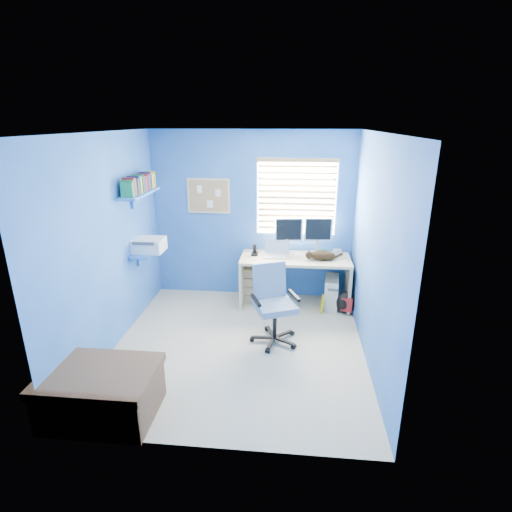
# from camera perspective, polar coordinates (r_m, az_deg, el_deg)

# --- Properties ---
(floor) EXTENTS (3.00, 3.20, 0.00)m
(floor) POSITION_cam_1_polar(r_m,az_deg,el_deg) (5.00, -2.51, -12.76)
(floor) COLOR #B6A791
(floor) RESTS_ON ground
(ceiling) EXTENTS (3.00, 3.20, 0.00)m
(ceiling) POSITION_cam_1_polar(r_m,az_deg,el_deg) (4.25, -3.01, 17.25)
(ceiling) COLOR white
(ceiling) RESTS_ON wall_back
(wall_back) EXTENTS (3.00, 0.01, 2.50)m
(wall_back) POSITION_cam_1_polar(r_m,az_deg,el_deg) (6.00, -0.53, 5.69)
(wall_back) COLOR #215CA2
(wall_back) RESTS_ON ground
(wall_front) EXTENTS (3.00, 0.01, 2.50)m
(wall_front) POSITION_cam_1_polar(r_m,az_deg,el_deg) (3.01, -7.16, -8.33)
(wall_front) COLOR #215CA2
(wall_front) RESTS_ON ground
(wall_left) EXTENTS (0.01, 3.20, 2.50)m
(wall_left) POSITION_cam_1_polar(r_m,az_deg,el_deg) (4.91, -20.34, 1.48)
(wall_left) COLOR #215CA2
(wall_left) RESTS_ON ground
(wall_right) EXTENTS (0.01, 3.20, 2.50)m
(wall_right) POSITION_cam_1_polar(r_m,az_deg,el_deg) (4.51, 16.49, 0.40)
(wall_right) COLOR #215CA2
(wall_right) RESTS_ON ground
(desk) EXTENTS (1.57, 0.65, 0.74)m
(desk) POSITION_cam_1_polar(r_m,az_deg,el_deg) (5.91, 5.54, -3.59)
(desk) COLOR tan
(desk) RESTS_ON floor
(laptop) EXTENTS (0.34, 0.27, 0.22)m
(laptop) POSITION_cam_1_polar(r_m,az_deg,el_deg) (5.75, 2.81, 0.94)
(laptop) COLOR silver
(laptop) RESTS_ON desk
(monitor_left) EXTENTS (0.41, 0.18, 0.54)m
(monitor_left) POSITION_cam_1_polar(r_m,az_deg,el_deg) (5.86, 4.69, 2.89)
(monitor_left) COLOR silver
(monitor_left) RESTS_ON desk
(monitor_right) EXTENTS (0.41, 0.15, 0.54)m
(monitor_right) POSITION_cam_1_polar(r_m,az_deg,el_deg) (5.93, 8.83, 2.91)
(monitor_right) COLOR silver
(monitor_right) RESTS_ON desk
(phone) EXTENTS (0.10, 0.12, 0.17)m
(phone) POSITION_cam_1_polar(r_m,az_deg,el_deg) (5.82, -0.17, 0.93)
(phone) COLOR black
(phone) RESTS_ON desk
(mug) EXTENTS (0.10, 0.09, 0.10)m
(mug) POSITION_cam_1_polar(r_m,az_deg,el_deg) (5.83, 9.49, 0.34)
(mug) COLOR #18703D
(mug) RESTS_ON desk
(cd_spindle) EXTENTS (0.13, 0.13, 0.07)m
(cd_spindle) POSITION_cam_1_polar(r_m,az_deg,el_deg) (6.00, 11.52, 0.59)
(cd_spindle) COLOR silver
(cd_spindle) RESTS_ON desk
(cat) EXTENTS (0.40, 0.27, 0.13)m
(cat) POSITION_cam_1_polar(r_m,az_deg,el_deg) (5.71, 9.45, 0.09)
(cat) COLOR black
(cat) RESTS_ON desk
(tower_pc) EXTENTS (0.23, 0.46, 0.45)m
(tower_pc) POSITION_cam_1_polar(r_m,az_deg,el_deg) (5.98, 10.71, -5.09)
(tower_pc) COLOR beige
(tower_pc) RESTS_ON floor
(drawer_boxes) EXTENTS (0.35, 0.28, 0.54)m
(drawer_boxes) POSITION_cam_1_polar(r_m,az_deg,el_deg) (6.05, -0.06, -3.97)
(drawer_boxes) COLOR tan
(drawer_boxes) RESTS_ON floor
(yellow_book) EXTENTS (0.03, 0.17, 0.24)m
(yellow_book) POSITION_cam_1_polar(r_m,az_deg,el_deg) (5.83, 9.42, -6.79)
(yellow_book) COLOR yellow
(yellow_book) RESTS_ON floor
(backpack) EXTENTS (0.35, 0.31, 0.34)m
(backpack) POSITION_cam_1_polar(r_m,az_deg,el_deg) (5.84, 12.75, -6.45)
(backpack) COLOR black
(backpack) RESTS_ON floor
(bed_corner) EXTENTS (0.97, 0.69, 0.47)m
(bed_corner) POSITION_cam_1_polar(r_m,az_deg,el_deg) (4.14, -21.18, -17.78)
(bed_corner) COLOR brown
(bed_corner) RESTS_ON floor
(office_chair) EXTENTS (0.73, 0.73, 0.96)m
(office_chair) POSITION_cam_1_polar(r_m,az_deg,el_deg) (4.96, 2.51, -8.23)
(office_chair) COLOR black
(office_chair) RESTS_ON floor
(window_blinds) EXTENTS (1.15, 0.05, 1.10)m
(window_blinds) POSITION_cam_1_polar(r_m,az_deg,el_deg) (5.87, 5.81, 8.30)
(window_blinds) COLOR white
(window_blinds) RESTS_ON ground
(corkboard) EXTENTS (0.64, 0.02, 0.52)m
(corkboard) POSITION_cam_1_polar(r_m,az_deg,el_deg) (6.02, -6.79, 8.53)
(corkboard) COLOR tan
(corkboard) RESTS_ON ground
(wall_shelves) EXTENTS (0.42, 0.90, 1.05)m
(wall_shelves) POSITION_cam_1_polar(r_m,az_deg,el_deg) (5.47, -15.84, 5.65)
(wall_shelves) COLOR blue
(wall_shelves) RESTS_ON ground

